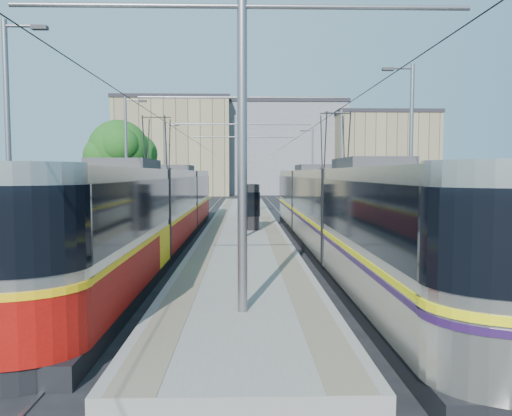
{
  "coord_description": "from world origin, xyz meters",
  "views": [
    {
      "loc": [
        0.03,
        -14.21,
        3.17
      ],
      "look_at": [
        0.58,
        8.27,
        1.6
      ],
      "focal_mm": 35.0,
      "sensor_mm": 36.0,
      "label": 1
    }
  ],
  "objects": [
    {
      "name": "tram_right",
      "position": [
        3.6,
        5.35,
        1.86
      ],
      "size": [
        2.43,
        28.09,
        5.5
      ],
      "color": "black",
      "rests_on": "ground"
    },
    {
      "name": "shelter",
      "position": [
        0.41,
        11.15,
        1.51
      ],
      "size": [
        0.86,
        1.17,
        2.32
      ],
      "rotation": [
        0.0,
        0.0,
        0.22
      ],
      "color": "black",
      "rests_on": "platform"
    },
    {
      "name": "building_left",
      "position": [
        -10.0,
        60.0,
        6.95
      ],
      "size": [
        16.32,
        12.24,
        13.88
      ],
      "color": "gray",
      "rests_on": "ground"
    },
    {
      "name": "tactile_strip_right",
      "position": [
        1.45,
        17.0,
        0.3
      ],
      "size": [
        0.7,
        50.0,
        0.01
      ],
      "primitive_type": "cube",
      "color": "gray",
      "rests_on": "platform"
    },
    {
      "name": "tree",
      "position": [
        -8.69,
        22.29,
        4.74
      ],
      "size": [
        4.82,
        4.46,
        7.0
      ],
      "color": "#382314",
      "rests_on": "ground"
    },
    {
      "name": "rails",
      "position": [
        0.0,
        17.0,
        0.02
      ],
      "size": [
        8.71,
        70.0,
        0.03
      ],
      "color": "gray",
      "rests_on": "ground"
    },
    {
      "name": "platform",
      "position": [
        0.0,
        17.0,
        0.15
      ],
      "size": [
        4.0,
        50.0,
        0.3
      ],
      "primitive_type": "cube",
      "color": "gray",
      "rests_on": "ground"
    },
    {
      "name": "building_right",
      "position": [
        20.0,
        58.0,
        5.94
      ],
      "size": [
        14.28,
        10.2,
        11.87
      ],
      "color": "gray",
      "rests_on": "ground"
    },
    {
      "name": "building_centre",
      "position": [
        6.0,
        64.0,
        6.92
      ],
      "size": [
        18.36,
        14.28,
        13.82
      ],
      "color": "gray",
      "rests_on": "ground"
    },
    {
      "name": "catenary",
      "position": [
        0.0,
        14.15,
        4.52
      ],
      "size": [
        9.2,
        70.0,
        7.0
      ],
      "color": "slate",
      "rests_on": "platform"
    },
    {
      "name": "street_lamps",
      "position": [
        -0.0,
        21.0,
        4.18
      ],
      "size": [
        15.18,
        38.22,
        8.0
      ],
      "color": "slate",
      "rests_on": "ground"
    },
    {
      "name": "tactile_strip_left",
      "position": [
        -1.45,
        17.0,
        0.3
      ],
      "size": [
        0.7,
        50.0,
        0.01
      ],
      "primitive_type": "cube",
      "color": "gray",
      "rests_on": "platform"
    },
    {
      "name": "tram_left",
      "position": [
        -3.6,
        6.86,
        1.71
      ],
      "size": [
        2.43,
        28.46,
        5.5
      ],
      "color": "black",
      "rests_on": "ground"
    },
    {
      "name": "track_arrow",
      "position": [
        -3.6,
        -3.0,
        0.01
      ],
      "size": [
        1.2,
        5.0,
        0.01
      ],
      "primitive_type": "cube",
      "color": "silver",
      "rests_on": "ground"
    },
    {
      "name": "ground",
      "position": [
        0.0,
        0.0,
        0.0
      ],
      "size": [
        160.0,
        160.0,
        0.0
      ],
      "primitive_type": "plane",
      "color": "black",
      "rests_on": "ground"
    }
  ]
}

